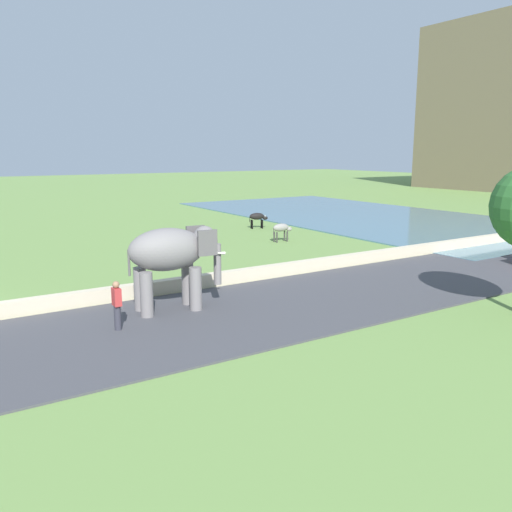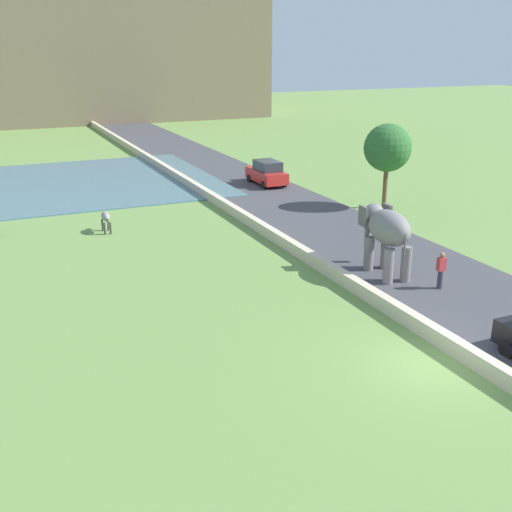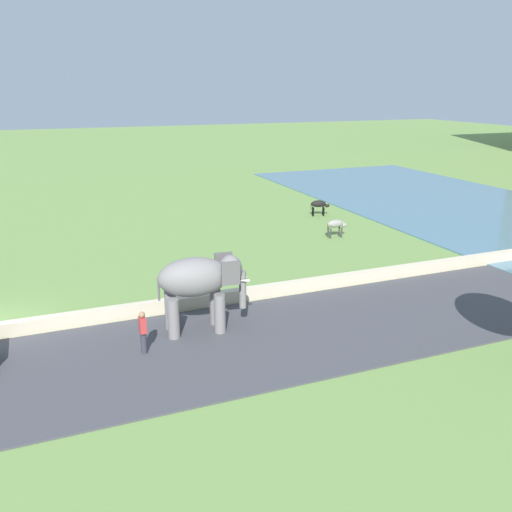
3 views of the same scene
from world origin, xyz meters
name	(u,v)px [view 2 (image 2 of 3)]	position (x,y,z in m)	size (l,w,h in m)	color
ground_plane	(431,366)	(0.00, 0.00, 0.00)	(220.00, 220.00, 0.00)	#6B8E47
road_surface	(288,207)	(5.00, 20.00, 0.03)	(7.00, 120.00, 0.06)	#424247
barrier_wall	(245,217)	(1.20, 18.00, 0.29)	(0.40, 110.00, 0.59)	beige
hill_distant	(12,27)	(-6.00, 80.85, 11.93)	(64.00, 28.00, 23.85)	#75664C
elephant	(386,231)	(3.45, 7.57, 2.04)	(1.68, 3.54, 2.99)	slate
person_beside_elephant	(441,270)	(4.55, 5.15, 0.87)	(0.36, 0.22, 1.63)	#33333D
car_red	(267,173)	(6.57, 26.59, 0.90)	(1.83, 4.02, 1.80)	red
cow_grey	(106,217)	(-6.46, 19.23, 0.84)	(0.48, 1.39, 1.15)	gray
tree_near	(388,148)	(10.48, 17.59, 3.73)	(2.91, 2.91, 5.21)	brown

